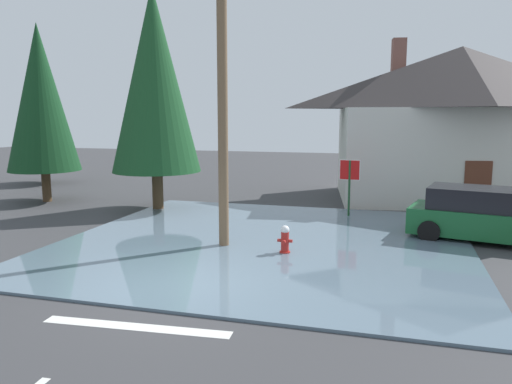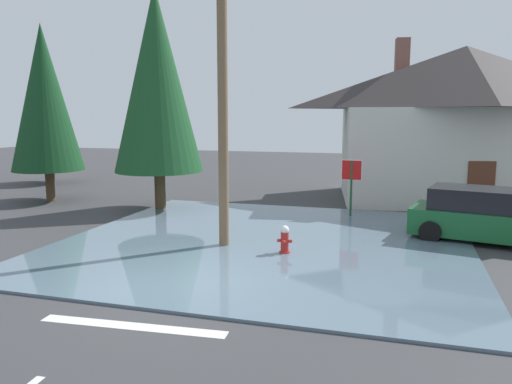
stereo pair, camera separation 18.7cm
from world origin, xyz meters
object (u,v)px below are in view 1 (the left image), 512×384
(pine_tree_tall_left, at_px, (41,98))
(stop_sign_far, at_px, (350,177))
(utility_pole, at_px, (223,103))
(pine_tree_mid_left, at_px, (154,80))
(fire_hydrant, at_px, (285,240))
(pine_tree_short_left, at_px, (42,100))
(house, at_px, (458,122))
(parked_car, at_px, (483,216))

(pine_tree_tall_left, bearing_deg, stop_sign_far, 0.35)
(utility_pole, relative_size, pine_tree_mid_left, 0.91)
(pine_tree_mid_left, bearing_deg, utility_pole, -46.42)
(pine_tree_mid_left, bearing_deg, fire_hydrant, -38.32)
(fire_hydrant, relative_size, pine_tree_short_left, 0.10)
(house, distance_m, pine_tree_short_left, 21.14)
(fire_hydrant, xyz_separation_m, utility_pole, (-1.84, 0.31, 3.66))
(stop_sign_far, height_order, pine_tree_tall_left, pine_tree_tall_left)
(pine_tree_mid_left, bearing_deg, pine_tree_tall_left, 174.85)
(utility_pole, bearing_deg, house, 55.46)
(stop_sign_far, xyz_separation_m, pine_tree_mid_left, (-7.41, -0.58, 3.53))
(stop_sign_far, distance_m, pine_tree_short_left, 17.87)
(stop_sign_far, relative_size, house, 0.18)
(pine_tree_tall_left, height_order, pine_tree_short_left, pine_tree_short_left)
(stop_sign_far, height_order, pine_tree_short_left, pine_tree_short_left)
(stop_sign_far, xyz_separation_m, pine_tree_short_left, (-16.93, 4.85, 3.02))
(pine_tree_short_left, bearing_deg, pine_tree_mid_left, -29.74)
(pine_tree_tall_left, bearing_deg, pine_tree_mid_left, -5.15)
(parked_car, bearing_deg, pine_tree_tall_left, 172.35)
(stop_sign_far, height_order, house, house)
(parked_car, bearing_deg, stop_sign_far, 150.19)
(house, distance_m, pine_tree_mid_left, 13.09)
(fire_hydrant, bearing_deg, pine_tree_mid_left, 141.68)
(utility_pole, relative_size, house, 0.66)
(house, distance_m, parked_car, 8.14)
(fire_hydrant, height_order, stop_sign_far, stop_sign_far)
(fire_hydrant, height_order, pine_tree_short_left, pine_tree_short_left)
(parked_car, relative_size, pine_tree_tall_left, 0.61)
(fire_hydrant, xyz_separation_m, parked_car, (5.35, 3.11, 0.36))
(house, height_order, pine_tree_short_left, pine_tree_short_left)
(fire_hydrant, bearing_deg, parked_car, 30.16)
(utility_pole, xyz_separation_m, stop_sign_far, (3.04, 5.18, -2.54))
(utility_pole, bearing_deg, stop_sign_far, 59.62)
(parked_car, xyz_separation_m, pine_tree_mid_left, (-11.57, 1.80, 4.28))
(parked_car, height_order, pine_tree_mid_left, pine_tree_mid_left)
(utility_pole, height_order, parked_car, utility_pole)
(pine_tree_mid_left, bearing_deg, stop_sign_far, 4.49)
(fire_hydrant, bearing_deg, pine_tree_tall_left, 155.35)
(stop_sign_far, relative_size, pine_tree_tall_left, 0.28)
(pine_tree_short_left, bearing_deg, house, 1.22)
(house, bearing_deg, pine_tree_tall_left, -162.61)
(fire_hydrant, relative_size, pine_tree_tall_left, 0.11)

